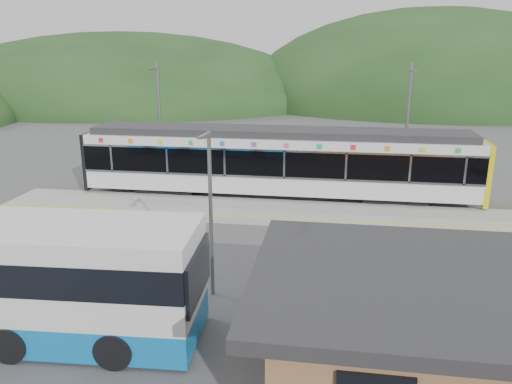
# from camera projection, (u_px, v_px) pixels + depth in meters

# --- Properties ---
(ground) EXTENTS (120.00, 120.00, 0.00)m
(ground) POSITION_uv_depth(u_px,v_px,m) (255.00, 239.00, 20.98)
(ground) COLOR #4C4C4F
(ground) RESTS_ON ground
(hills) EXTENTS (146.00, 149.00, 26.00)m
(hills) POSITION_uv_depth(u_px,v_px,m) (393.00, 208.00, 25.08)
(hills) COLOR #1E3D19
(hills) RESTS_ON ground
(platform) EXTENTS (26.00, 3.20, 0.30)m
(platform) POSITION_uv_depth(u_px,v_px,m) (266.00, 211.00, 24.07)
(platform) COLOR #9E9E99
(platform) RESTS_ON ground
(yellow_line) EXTENTS (26.00, 0.10, 0.01)m
(yellow_line) POSITION_uv_depth(u_px,v_px,m) (262.00, 217.00, 22.79)
(yellow_line) COLOR yellow
(yellow_line) RESTS_ON platform
(train) EXTENTS (20.44, 3.01, 3.74)m
(train) POSITION_uv_depth(u_px,v_px,m) (278.00, 161.00, 26.05)
(train) COLOR black
(train) RESTS_ON ground
(catenary_mast_west) EXTENTS (0.18, 1.80, 7.00)m
(catenary_mast_west) POSITION_uv_depth(u_px,v_px,m) (159.00, 121.00, 29.11)
(catenary_mast_west) COLOR slate
(catenary_mast_west) RESTS_ON ground
(catenary_mast_east) EXTENTS (0.18, 1.80, 7.00)m
(catenary_mast_east) POSITION_uv_depth(u_px,v_px,m) (407.00, 126.00, 27.05)
(catenary_mast_east) COLOR slate
(catenary_mast_east) RESTS_ON ground
(station_shelter) EXTENTS (9.20, 6.20, 3.00)m
(station_shelter) POSITION_uv_depth(u_px,v_px,m) (457.00, 337.00, 11.12)
(station_shelter) COLOR #986942
(station_shelter) RESTS_ON ground
(lamp_post) EXTENTS (0.36, 0.97, 5.37)m
(lamp_post) POSITION_uv_depth(u_px,v_px,m) (210.00, 201.00, 15.34)
(lamp_post) COLOR slate
(lamp_post) RESTS_ON ground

